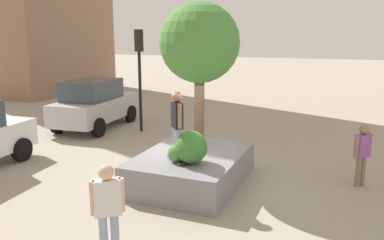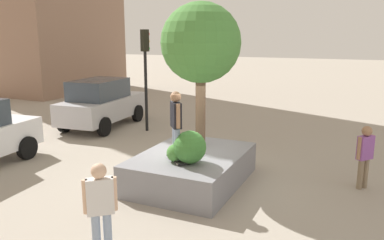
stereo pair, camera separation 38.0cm
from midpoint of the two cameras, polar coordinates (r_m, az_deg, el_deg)
ground_plane at (r=10.84m, az=-1.99°, el=-8.31°), size 120.00×120.00×0.00m
planter_ledge at (r=10.24m, az=-1.07°, el=-7.16°), size 3.44×2.51×0.81m
plaza_tree at (r=10.49m, az=0.07°, el=11.22°), size 2.16×2.16×3.92m
boxwood_shrub at (r=9.42m, az=-3.47°, el=-4.93°), size 0.44×0.44×0.44m
hedge_clump at (r=9.26m, az=-1.32°, el=-4.05°), size 0.80×0.80×0.80m
skateboard at (r=9.47m, az=-3.34°, el=-5.86°), size 0.67×0.75×0.07m
skateboarder at (r=9.22m, az=-3.41°, el=-0.09°), size 0.46×0.43×1.66m
sedan_parked at (r=16.76m, az=-14.82°, el=2.37°), size 4.54×2.38×2.04m
traffic_light_corner at (r=15.55m, az=-8.47°, el=8.44°), size 0.37×0.36×4.07m
pedestrian_crossing at (r=10.73m, az=22.99°, el=-4.22°), size 0.46×0.42×1.64m
passerby_with_bag at (r=6.91m, az=-13.95°, el=-12.17°), size 0.45×0.48×1.73m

